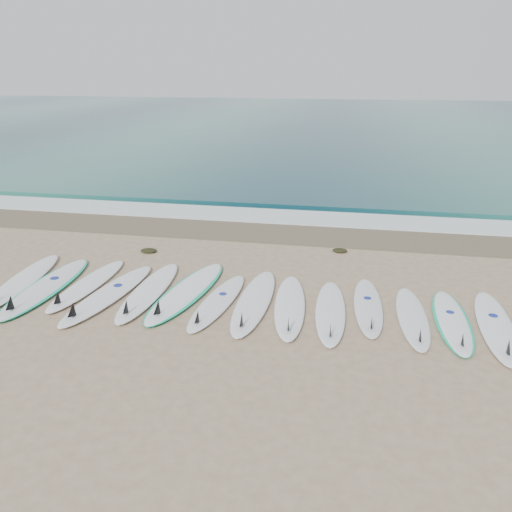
# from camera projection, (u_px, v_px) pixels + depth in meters

# --- Properties ---
(ground) EXTENTS (120.00, 120.00, 0.00)m
(ground) POSITION_uv_depth(u_px,v_px,m) (237.00, 302.00, 9.00)
(ground) COLOR #9D8466
(ocean) EXTENTS (120.00, 55.00, 0.03)m
(ocean) POSITION_uv_depth(u_px,v_px,m) (328.00, 121.00, 38.86)
(ocean) COLOR #1D5655
(ocean) RESTS_ON ground
(wet_sand_band) EXTENTS (120.00, 1.80, 0.01)m
(wet_sand_band) POSITION_uv_depth(u_px,v_px,m) (272.00, 232.00, 12.77)
(wet_sand_band) COLOR brown
(wet_sand_band) RESTS_ON ground
(foam_band) EXTENTS (120.00, 1.40, 0.04)m
(foam_band) POSITION_uv_depth(u_px,v_px,m) (279.00, 217.00, 14.05)
(foam_band) COLOR silver
(foam_band) RESTS_ON ground
(wave_crest) EXTENTS (120.00, 1.00, 0.10)m
(wave_crest) POSITION_uv_depth(u_px,v_px,m) (286.00, 202.00, 15.42)
(wave_crest) COLOR #1D5655
(wave_crest) RESTS_ON ground
(surfboard_0) EXTENTS (0.89, 2.83, 0.36)m
(surfboard_0) POSITION_uv_depth(u_px,v_px,m) (21.00, 281.00, 9.73)
(surfboard_0) COLOR white
(surfboard_0) RESTS_ON ground
(surfboard_1) EXTENTS (0.73, 2.93, 0.37)m
(surfboard_1) POSITION_uv_depth(u_px,v_px,m) (45.00, 287.00, 9.48)
(surfboard_1) COLOR silver
(surfboard_1) RESTS_ON ground
(surfboard_2) EXTENTS (0.71, 2.60, 0.33)m
(surfboard_2) POSITION_uv_depth(u_px,v_px,m) (86.00, 285.00, 9.55)
(surfboard_2) COLOR white
(surfboard_2) RESTS_ON ground
(surfboard_3) EXTENTS (0.98, 2.89, 0.36)m
(surfboard_3) POSITION_uv_depth(u_px,v_px,m) (107.00, 295.00, 9.15)
(surfboard_3) COLOR white
(surfboard_3) RESTS_ON ground
(surfboard_4) EXTENTS (0.58, 2.76, 0.35)m
(surfboard_4) POSITION_uv_depth(u_px,v_px,m) (148.00, 292.00, 9.27)
(surfboard_4) COLOR white
(surfboard_4) RESTS_ON ground
(surfboard_5) EXTENTS (1.15, 3.00, 0.37)m
(surfboard_5) POSITION_uv_depth(u_px,v_px,m) (186.00, 292.00, 9.28)
(surfboard_5) COLOR white
(surfboard_5) RESTS_ON ground
(surfboard_6) EXTENTS (0.81, 2.49, 0.31)m
(surfboard_6) POSITION_uv_depth(u_px,v_px,m) (217.00, 302.00, 8.86)
(surfboard_6) COLOR white
(surfboard_6) RESTS_ON ground
(surfboard_7) EXTENTS (0.62, 2.78, 0.36)m
(surfboard_7) POSITION_uv_depth(u_px,v_px,m) (253.00, 302.00, 8.87)
(surfboard_7) COLOR white
(surfboard_7) RESTS_ON ground
(surfboard_8) EXTENTS (0.77, 2.62, 0.33)m
(surfboard_8) POSITION_uv_depth(u_px,v_px,m) (290.00, 306.00, 8.71)
(surfboard_8) COLOR white
(surfboard_8) RESTS_ON ground
(surfboard_9) EXTENTS (0.61, 2.50, 0.32)m
(surfboard_9) POSITION_uv_depth(u_px,v_px,m) (330.00, 312.00, 8.51)
(surfboard_9) COLOR white
(surfboard_9) RESTS_ON ground
(surfboard_10) EXTENTS (0.56, 2.38, 0.30)m
(surfboard_10) POSITION_uv_depth(u_px,v_px,m) (368.00, 307.00, 8.70)
(surfboard_10) COLOR silver
(surfboard_10) RESTS_ON ground
(surfboard_11) EXTENTS (0.53, 2.35, 0.30)m
(surfboard_11) POSITION_uv_depth(u_px,v_px,m) (413.00, 318.00, 8.32)
(surfboard_11) COLOR white
(surfboard_11) RESTS_ON ground
(surfboard_12) EXTENTS (0.59, 2.36, 0.30)m
(surfboard_12) POSITION_uv_depth(u_px,v_px,m) (452.00, 321.00, 8.23)
(surfboard_12) COLOR white
(surfboard_12) RESTS_ON ground
(surfboard_13) EXTENTS (0.74, 2.65, 0.33)m
(surfboard_13) POSITION_uv_depth(u_px,v_px,m) (496.00, 326.00, 8.04)
(surfboard_13) COLOR white
(surfboard_13) RESTS_ON ground
(seaweed_near) EXTENTS (0.38, 0.29, 0.07)m
(seaweed_near) POSITION_uv_depth(u_px,v_px,m) (149.00, 251.00, 11.41)
(seaweed_near) COLOR black
(seaweed_near) RESTS_ON ground
(seaweed_far) EXTENTS (0.34, 0.27, 0.07)m
(seaweed_far) POSITION_uv_depth(u_px,v_px,m) (340.00, 250.00, 11.43)
(seaweed_far) COLOR black
(seaweed_far) RESTS_ON ground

